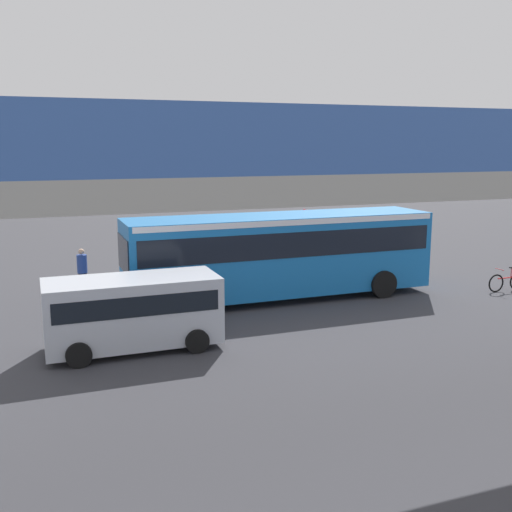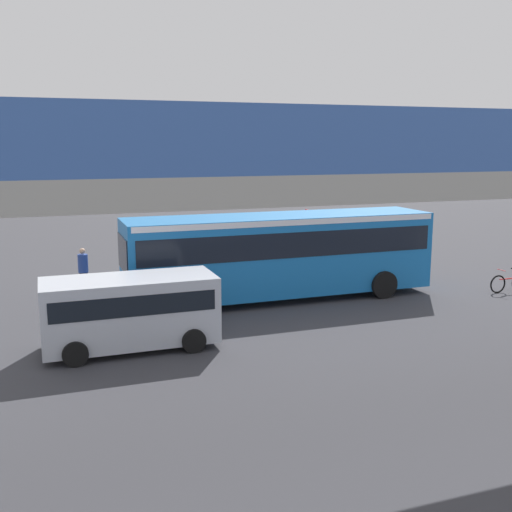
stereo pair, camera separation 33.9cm
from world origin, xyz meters
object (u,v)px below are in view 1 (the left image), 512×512
parked_van (133,308)px  bicycle_red (507,282)px  pedestrian (82,272)px  traffic_sign (306,229)px  city_bus (280,249)px

parked_van → bicycle_red: 14.99m
pedestrian → traffic_sign: 10.09m
city_bus → parked_van: size_ratio=2.40×
city_bus → bicycle_red: 9.18m
city_bus → traffic_sign: size_ratio=4.12×
traffic_sign → parked_van: bearing=41.2°
bicycle_red → pedestrian: (15.69, -5.36, 0.51)m
pedestrian → traffic_sign: size_ratio=0.64×
city_bus → bicycle_red: bearing=166.3°
parked_van → bicycle_red: parked_van is taller
bicycle_red → traffic_sign: 8.73m
city_bus → pedestrian: city_bus is taller
city_bus → pedestrian: size_ratio=6.44×
bicycle_red → pedestrian: 16.59m
city_bus → parked_van: 7.17m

